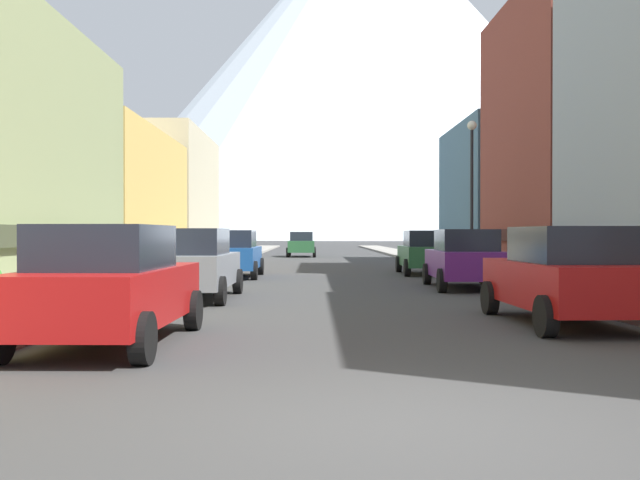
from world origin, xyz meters
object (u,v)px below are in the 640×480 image
(car_left_1, at_px, (193,264))
(potted_plant_0, at_px, (110,264))
(car_right_1, at_px, (465,259))
(car_right_0, at_px, (566,275))
(car_left_2, at_px, (233,254))
(car_left_0, at_px, (109,285))
(streetlamp_right, at_px, (472,173))
(pedestrian_0, at_px, (196,251))
(car_driving_0, at_px, (301,244))
(car_right_2, at_px, (425,252))

(car_left_1, height_order, potted_plant_0, car_left_1)
(car_right_1, height_order, potted_plant_0, car_right_1)
(car_right_0, distance_m, potted_plant_0, 14.07)
(car_left_1, xyz_separation_m, car_left_2, (0.00, 9.10, 0.00))
(car_left_0, distance_m, car_left_1, 7.43)
(potted_plant_0, relative_size, streetlamp_right, 0.17)
(car_left_2, distance_m, potted_plant_0, 6.08)
(car_left_2, distance_m, pedestrian_0, 6.89)
(car_left_2, relative_size, pedestrian_0, 2.86)
(potted_plant_0, distance_m, streetlamp_right, 13.97)
(car_left_0, bearing_deg, car_driving_0, 86.92)
(car_left_1, height_order, car_driving_0, same)
(car_driving_0, height_order, pedestrian_0, car_driving_0)
(car_left_1, height_order, car_left_2, same)
(car_left_0, relative_size, car_right_2, 1.00)
(car_right_1, bearing_deg, car_driving_0, 100.23)
(car_left_1, relative_size, car_left_2, 1.01)
(car_right_1, relative_size, car_right_2, 1.00)
(car_right_1, relative_size, pedestrian_0, 2.89)
(car_left_1, distance_m, car_right_1, 8.38)
(car_left_2, height_order, pedestrian_0, car_left_2)
(car_left_1, relative_size, potted_plant_0, 4.52)
(car_left_0, bearing_deg, pedestrian_0, 96.09)
(car_left_0, relative_size, car_right_0, 1.00)
(potted_plant_0, xyz_separation_m, streetlamp_right, (12.35, 5.65, 3.27))
(car_right_2, bearing_deg, car_driving_0, 103.56)
(streetlamp_right, bearing_deg, car_driving_0, 106.23)
(car_left_0, xyz_separation_m, car_left_1, (0.00, 7.43, 0.00))
(car_left_2, relative_size, car_driving_0, 1.00)
(car_right_0, height_order, streetlamp_right, streetlamp_right)
(pedestrian_0, distance_m, streetlamp_right, 13.41)
(car_right_2, height_order, potted_plant_0, car_right_2)
(car_left_1, relative_size, car_driving_0, 1.01)
(car_left_2, height_order, car_right_1, same)
(car_right_2, xyz_separation_m, potted_plant_0, (-10.80, -7.14, -0.19))
(car_left_0, distance_m, car_left_2, 16.52)
(car_left_0, height_order, car_right_1, same)
(car_left_2, xyz_separation_m, car_right_1, (7.60, -5.57, 0.00))
(car_left_1, bearing_deg, car_driving_0, 86.24)
(car_left_1, xyz_separation_m, pedestrian_0, (-2.45, 15.54, -0.04))
(car_left_0, bearing_deg, car_left_1, 90.00)
(car_left_2, height_order, car_right_2, same)
(car_driving_0, relative_size, streetlamp_right, 0.75)
(car_left_1, bearing_deg, car_left_0, -90.00)
(car_left_2, relative_size, car_right_0, 0.99)
(car_left_1, relative_size, pedestrian_0, 2.87)
(car_left_1, distance_m, car_right_2, 13.42)
(car_right_2, bearing_deg, car_left_2, -165.47)
(car_right_2, bearing_deg, car_left_0, -112.34)
(car_left_0, xyz_separation_m, potted_plant_0, (-3.20, 11.35, -0.19))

